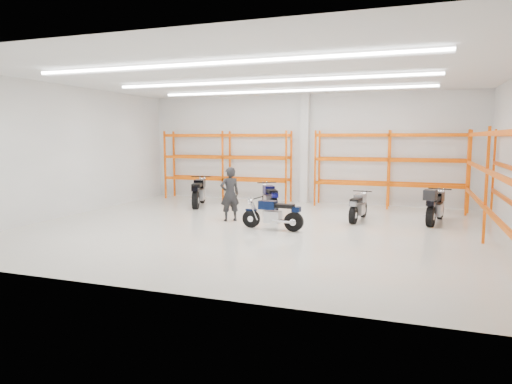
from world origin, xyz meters
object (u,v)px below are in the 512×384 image
(motorcycle_back_a, at_px, (199,193))
(motorcycle_back_d, at_px, (435,206))
(structural_column, at_px, (305,149))
(motorcycle_back_c, at_px, (358,208))
(standing_man, at_px, (230,194))
(motorcycle_main, at_px, (275,215))
(motorcycle_back_b, at_px, (270,199))

(motorcycle_back_a, relative_size, motorcycle_back_d, 1.02)
(motorcycle_back_a, xyz_separation_m, structural_column, (3.69, 2.49, 1.71))
(motorcycle_back_c, relative_size, motorcycle_back_d, 0.86)
(motorcycle_back_a, bearing_deg, motorcycle_back_d, -5.49)
(motorcycle_back_a, height_order, motorcycle_back_c, motorcycle_back_a)
(motorcycle_back_c, distance_m, standing_man, 4.21)
(motorcycle_main, height_order, standing_man, standing_man)
(motorcycle_back_a, distance_m, standing_man, 3.46)
(motorcycle_back_c, height_order, standing_man, standing_man)
(structural_column, bearing_deg, motorcycle_back_d, -33.67)
(motorcycle_back_a, xyz_separation_m, motorcycle_back_d, (8.67, -0.83, 0.01))
(motorcycle_back_a, height_order, motorcycle_back_d, motorcycle_back_d)
(motorcycle_main, xyz_separation_m, motorcycle_back_b, (-1.07, 2.91, 0.05))
(motorcycle_back_c, distance_m, motorcycle_back_d, 2.36)
(motorcycle_back_b, bearing_deg, standing_man, -110.25)
(structural_column, bearing_deg, motorcycle_back_c, -53.85)
(motorcycle_back_a, distance_m, motorcycle_back_d, 8.71)
(motorcycle_main, bearing_deg, motorcycle_back_d, 29.75)
(motorcycle_back_c, height_order, motorcycle_back_d, motorcycle_back_d)
(motorcycle_back_d, bearing_deg, standing_man, -165.18)
(motorcycle_back_d, xyz_separation_m, standing_man, (-6.30, -1.67, 0.33))
(motorcycle_back_b, height_order, motorcycle_back_c, motorcycle_back_b)
(motorcycle_back_a, relative_size, structural_column, 0.51)
(motorcycle_main, bearing_deg, motorcycle_back_b, 110.23)
(motorcycle_back_a, height_order, motorcycle_back_b, motorcycle_back_a)
(motorcycle_back_b, distance_m, motorcycle_back_c, 3.28)
(motorcycle_back_b, xyz_separation_m, motorcycle_back_c, (3.22, -0.64, -0.05))
(motorcycle_main, distance_m, motorcycle_back_d, 5.17)
(motorcycle_main, height_order, motorcycle_back_c, motorcycle_main)
(motorcycle_main, bearing_deg, structural_column, 94.83)
(motorcycle_back_b, bearing_deg, motorcycle_back_d, -3.49)
(motorcycle_back_a, distance_m, motorcycle_back_b, 3.15)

